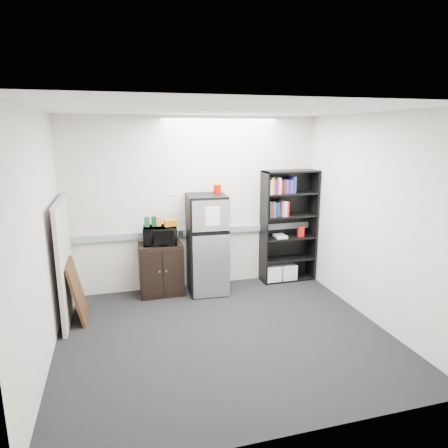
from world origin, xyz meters
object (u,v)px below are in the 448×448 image
object	(u,v)px
cubicle_partition	(65,259)
refrigerator	(207,244)
microwave	(160,235)
bookshelf	(287,224)
cabinet	(161,269)

from	to	relation	value
cubicle_partition	refrigerator	bearing A→B (deg)	9.62
cubicle_partition	microwave	world-z (taller)	cubicle_partition
bookshelf	refrigerator	world-z (taller)	bookshelf
cabinet	refrigerator	xyz separation A→B (m)	(0.70, -0.08, 0.36)
cubicle_partition	cabinet	bearing A→B (deg)	17.87
cubicle_partition	microwave	bearing A→B (deg)	17.23
cabinet	microwave	distance (m)	0.54
microwave	bookshelf	bearing A→B (deg)	8.23
bookshelf	microwave	distance (m)	2.10
cubicle_partition	refrigerator	world-z (taller)	cubicle_partition
bookshelf	cabinet	world-z (taller)	bookshelf
cubicle_partition	microwave	distance (m)	1.37
cabinet	refrigerator	distance (m)	0.80
cabinet	refrigerator	size ratio (longest dim) A/B	0.53
bookshelf	microwave	size ratio (longest dim) A/B	3.76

